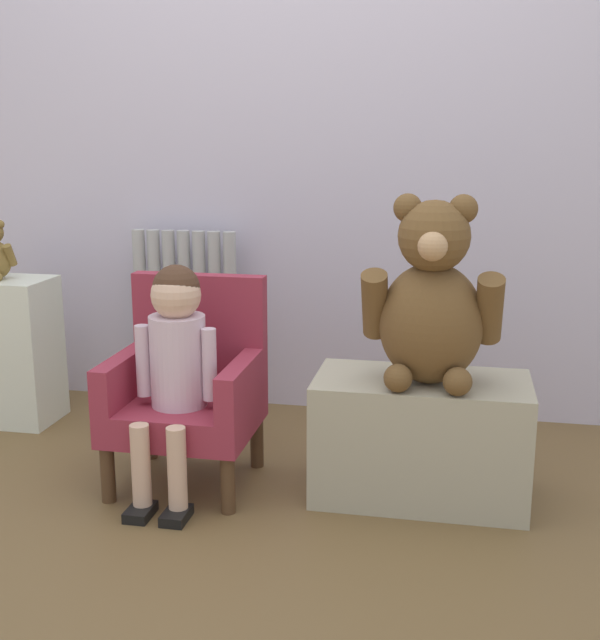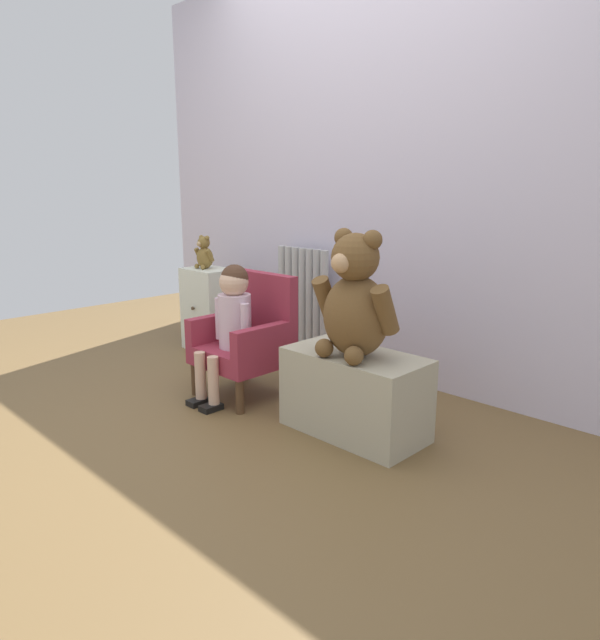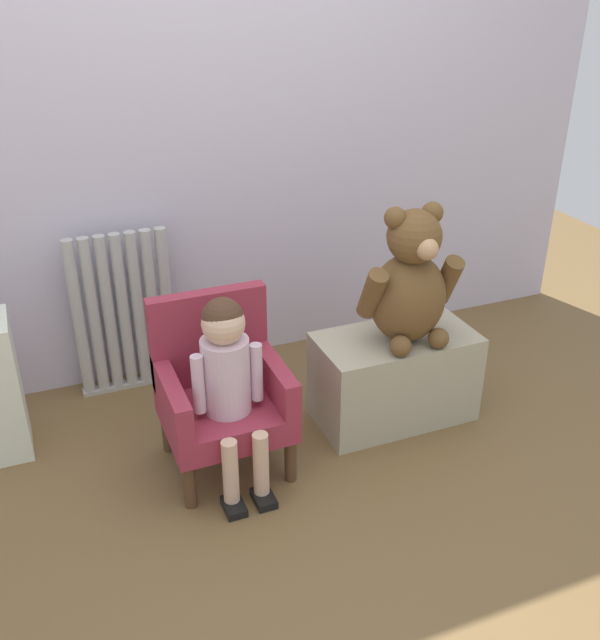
{
  "view_description": "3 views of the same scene",
  "coord_description": "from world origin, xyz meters",
  "px_view_note": "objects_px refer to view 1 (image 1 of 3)",
  "views": [
    {
      "loc": [
        0.62,
        -1.77,
        1.09
      ],
      "look_at": [
        0.16,
        0.53,
        0.54
      ],
      "focal_mm": 45.0,
      "sensor_mm": 36.0,
      "label": 1
    },
    {
      "loc": [
        2.06,
        -1.35,
        1.1
      ],
      "look_at": [
        0.21,
        0.51,
        0.48
      ],
      "focal_mm": 32.0,
      "sensor_mm": 36.0,
      "label": 2
    },
    {
      "loc": [
        -0.76,
        -1.62,
        1.72
      ],
      "look_at": [
        0.13,
        0.57,
        0.51
      ],
      "focal_mm": 40.0,
      "sensor_mm": 36.0,
      "label": 3
    }
  ],
  "objects_px": {
    "child_armchair": "(189,386)",
    "low_bench": "(420,438)",
    "large_teddy_bear": "(432,302)",
    "child_figure": "(175,349)",
    "small_dresser": "(9,351)",
    "radiator": "(186,321)"
  },
  "relations": [
    {
      "from": "radiator",
      "to": "large_teddy_bear",
      "type": "xyz_separation_m",
      "value": [
        0.98,
        -0.68,
        0.26
      ]
    },
    {
      "from": "child_armchair",
      "to": "child_figure",
      "type": "height_order",
      "value": "child_figure"
    },
    {
      "from": "low_bench",
      "to": "child_figure",
      "type": "bearing_deg",
      "value": -171.11
    },
    {
      "from": "child_figure",
      "to": "large_teddy_bear",
      "type": "distance_m",
      "value": 0.77
    },
    {
      "from": "child_figure",
      "to": "low_bench",
      "type": "relative_size",
      "value": 1.11
    },
    {
      "from": "child_armchair",
      "to": "large_teddy_bear",
      "type": "relative_size",
      "value": 1.17
    },
    {
      "from": "child_figure",
      "to": "small_dresser",
      "type": "bearing_deg",
      "value": 150.4
    },
    {
      "from": "child_armchair",
      "to": "large_teddy_bear",
      "type": "xyz_separation_m",
      "value": [
        0.75,
        -0.03,
        0.31
      ]
    },
    {
      "from": "low_bench",
      "to": "large_teddy_bear",
      "type": "bearing_deg",
      "value": -60.86
    },
    {
      "from": "small_dresser",
      "to": "large_teddy_bear",
      "type": "bearing_deg",
      "value": -14.13
    },
    {
      "from": "small_dresser",
      "to": "child_armchair",
      "type": "relative_size",
      "value": 0.86
    },
    {
      "from": "child_figure",
      "to": "radiator",
      "type": "bearing_deg",
      "value": 107.12
    },
    {
      "from": "low_bench",
      "to": "large_teddy_bear",
      "type": "height_order",
      "value": "large_teddy_bear"
    },
    {
      "from": "low_bench",
      "to": "large_teddy_bear",
      "type": "xyz_separation_m",
      "value": [
        0.02,
        -0.03,
        0.43
      ]
    },
    {
      "from": "radiator",
      "to": "small_dresser",
      "type": "xyz_separation_m",
      "value": [
        -0.61,
        -0.28,
        -0.08
      ]
    },
    {
      "from": "small_dresser",
      "to": "child_armchair",
      "type": "distance_m",
      "value": 0.93
    },
    {
      "from": "radiator",
      "to": "low_bench",
      "type": "distance_m",
      "value": 1.17
    },
    {
      "from": "low_bench",
      "to": "large_teddy_bear",
      "type": "relative_size",
      "value": 1.16
    },
    {
      "from": "low_bench",
      "to": "large_teddy_bear",
      "type": "distance_m",
      "value": 0.43
    },
    {
      "from": "child_armchair",
      "to": "low_bench",
      "type": "distance_m",
      "value": 0.74
    },
    {
      "from": "small_dresser",
      "to": "low_bench",
      "type": "bearing_deg",
      "value": -13.1
    },
    {
      "from": "child_armchair",
      "to": "child_figure",
      "type": "bearing_deg",
      "value": -90.0
    }
  ]
}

